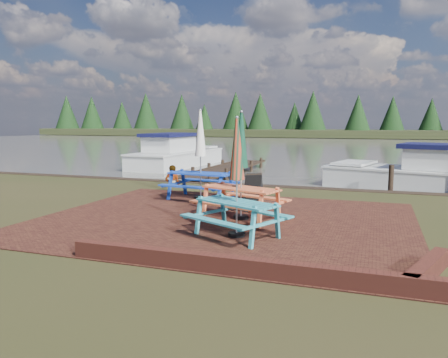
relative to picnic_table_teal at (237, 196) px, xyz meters
name	(u,v)px	position (x,y,z in m)	size (l,w,h in m)	color
ground	(209,230)	(-0.77, 0.39, -0.88)	(120.00, 120.00, 0.00)	black
paving	(224,220)	(-0.77, 1.39, -0.87)	(9.00, 7.50, 0.02)	#351611
brick_wall	(281,267)	(1.37, -2.03, -0.73)	(6.21, 1.79, 0.30)	#4C1E16
water	(341,146)	(-0.77, 37.39, -0.88)	(120.00, 60.00, 0.02)	#46443C
far_treeline	(356,116)	(-0.77, 66.39, 2.41)	(120.00, 10.00, 8.10)	black
picnic_table_teal	(237,196)	(0.00, 0.00, 0.00)	(2.31, 2.22, 2.50)	teal
picnic_table_red	(241,183)	(-0.40, 1.60, 0.05)	(2.35, 2.21, 2.65)	#E2673A
picnic_table_blue	(201,169)	(-2.42, 3.90, 0.10)	(2.19, 1.99, 2.77)	#163DAA
chalkboard	(254,187)	(-0.77, 4.11, -0.44)	(0.54, 0.77, 0.84)	black
jetty	(226,169)	(-4.27, 11.66, -0.76)	(1.76, 9.08, 1.00)	black
boat_jetty	(176,156)	(-8.32, 14.41, -0.43)	(3.01, 7.58, 2.16)	beige
boat_near	(429,176)	(4.62, 9.34, -0.49)	(7.68, 4.43, 1.97)	beige
person	(172,165)	(-4.50, 6.15, -0.09)	(0.58, 0.38, 1.58)	gray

